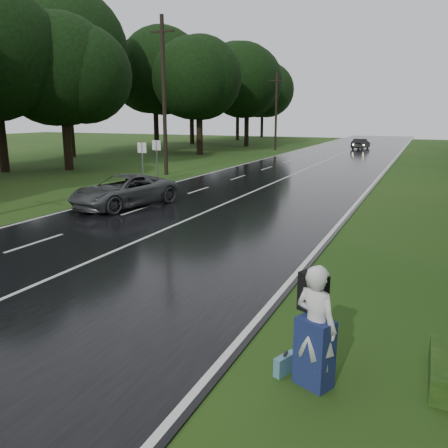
# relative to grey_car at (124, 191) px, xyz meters

# --- Properties ---
(ground) EXTENTS (160.00, 160.00, 0.00)m
(ground) POSITION_rel_grey_car_xyz_m (4.05, -8.43, -0.77)
(ground) COLOR #254314
(ground) RESTS_ON ground
(road) EXTENTS (12.00, 140.00, 0.04)m
(road) POSITION_rel_grey_car_xyz_m (4.05, 11.57, -0.75)
(road) COLOR black
(road) RESTS_ON ground
(lane_center) EXTENTS (0.12, 140.00, 0.01)m
(lane_center) POSITION_rel_grey_car_xyz_m (4.05, 11.57, -0.73)
(lane_center) COLOR silver
(lane_center) RESTS_ON road
(grey_car) EXTENTS (3.62, 5.69, 1.46)m
(grey_car) POSITION_rel_grey_car_xyz_m (0.00, 0.00, 0.00)
(grey_car) COLOR #45484A
(grey_car) RESTS_ON road
(far_car) EXTENTS (1.92, 4.00, 1.26)m
(far_car) POSITION_rel_grey_car_xyz_m (4.91, 42.77, -0.10)
(far_car) COLOR black
(far_car) RESTS_ON road
(hitchhiker) EXTENTS (0.87, 0.85, 2.02)m
(hitchhiker) POSITION_rel_grey_car_xyz_m (11.45, -10.72, 0.16)
(hitchhiker) COLOR silver
(hitchhiker) RESTS_ON ground
(suitcase) EXTENTS (0.30, 0.48, 0.33)m
(suitcase) POSITION_rel_grey_car_xyz_m (10.95, -10.60, -0.61)
(suitcase) COLOR teal
(suitcase) RESTS_ON ground
(utility_pole_mid) EXTENTS (1.80, 0.28, 10.79)m
(utility_pole_mid) POSITION_rel_grey_car_xyz_m (-4.45, 11.18, -0.77)
(utility_pole_mid) COLOR black
(utility_pole_mid) RESTS_ON ground
(utility_pole_far) EXTENTS (1.80, 0.28, 9.09)m
(utility_pole_far) POSITION_rel_grey_car_xyz_m (-4.45, 36.95, -0.77)
(utility_pole_far) COLOR black
(utility_pole_far) RESTS_ON ground
(road_sign_a) EXTENTS (0.62, 0.10, 2.58)m
(road_sign_a) POSITION_rel_grey_car_xyz_m (-3.15, 6.30, -0.77)
(road_sign_a) COLOR white
(road_sign_a) RESTS_ON ground
(road_sign_b) EXTENTS (0.63, 0.10, 2.64)m
(road_sign_b) POSITION_rel_grey_car_xyz_m (-3.15, 7.93, -0.77)
(road_sign_b) COLOR white
(road_sign_b) RESTS_ON ground
(tree_left_d) EXTENTS (8.43, 8.43, 13.17)m
(tree_left_d) POSITION_rel_grey_car_xyz_m (-12.89, 10.53, -0.77)
(tree_left_d) COLOR black
(tree_left_d) RESTS_ON ground
(tree_left_e) EXTENTS (9.07, 9.07, 14.18)m
(tree_left_e) POSITION_rel_grey_car_xyz_m (-10.04, 27.54, -0.77)
(tree_left_e) COLOR black
(tree_left_e) RESTS_ON ground
(tree_left_f) EXTENTS (9.58, 9.58, 14.97)m
(tree_left_f) POSITION_rel_grey_car_xyz_m (-10.18, 41.91, -0.77)
(tree_left_f) COLOR black
(tree_left_f) RESTS_ON ground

